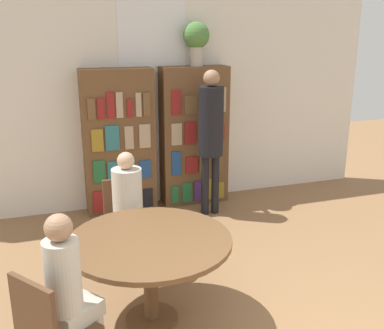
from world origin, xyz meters
TOP-DOWN VIEW (x-y plane):
  - wall_back at (0.00, 3.99)m, footprint 6.40×0.07m
  - bookshelf_left at (-0.52, 3.80)m, footprint 0.91×0.34m
  - bookshelf_right at (0.52, 3.80)m, footprint 0.91×0.34m
  - flower_vase at (0.55, 3.80)m, footprint 0.34×0.34m
  - reading_table at (-0.72, 1.29)m, footprint 1.32×1.32m
  - chair_left_side at (-0.73, 2.28)m, footprint 0.41×0.41m
  - seated_reader_left at (-0.73, 2.11)m, footprint 0.29×0.39m
  - seated_reader_right at (-1.37, 0.80)m, footprint 0.39×0.38m
  - librarian_standing at (0.57, 3.30)m, footprint 0.32×0.59m

SIDE VIEW (x-z plane):
  - chair_left_side at x=-0.73m, z-range 0.06..0.97m
  - reading_table at x=-0.72m, z-range 0.27..1.02m
  - seated_reader_right at x=-1.37m, z-range 0.07..1.33m
  - seated_reader_left at x=-0.73m, z-range 0.09..1.34m
  - bookshelf_right at x=0.52m, z-range 0.00..1.89m
  - bookshelf_left at x=-0.52m, z-range 0.00..1.89m
  - librarian_standing at x=0.57m, z-range 0.22..2.11m
  - wall_back at x=0.00m, z-range 0.01..3.01m
  - flower_vase at x=0.55m, z-range 1.96..2.52m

